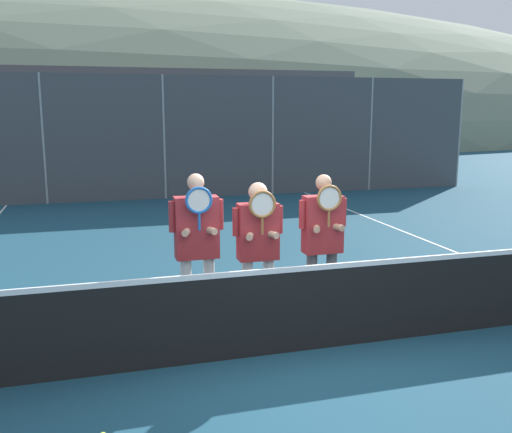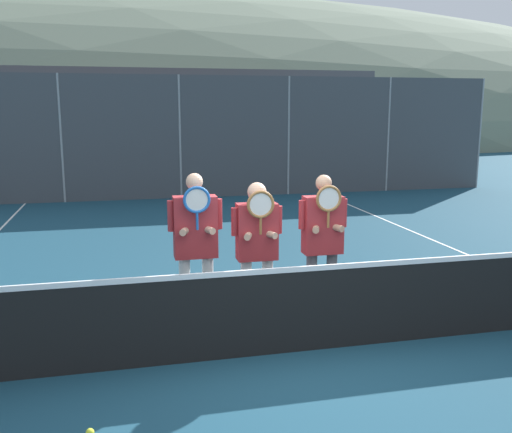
{
  "view_description": "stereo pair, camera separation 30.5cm",
  "coord_description": "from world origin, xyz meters",
  "px_view_note": "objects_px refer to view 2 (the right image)",
  "views": [
    {
      "loc": [
        -1.98,
        -5.42,
        2.58
      ],
      "look_at": [
        -0.13,
        1.04,
        1.3
      ],
      "focal_mm": 40.0,
      "sensor_mm": 36.0,
      "label": 1
    },
    {
      "loc": [
        -1.68,
        -5.49,
        2.58
      ],
      "look_at": [
        -0.13,
        1.04,
        1.3
      ],
      "focal_mm": 40.0,
      "sensor_mm": 36.0,
      "label": 2
    }
  ],
  "objects_px": {
    "car_left_of_center": "(118,157)",
    "tennis_ball_on_court": "(90,433)",
    "player_center_left": "(257,242)",
    "player_leftmost": "(196,240)",
    "player_center_right": "(323,237)",
    "car_center": "(255,157)"
  },
  "relations": [
    {
      "from": "car_left_of_center",
      "to": "tennis_ball_on_court",
      "type": "xyz_separation_m",
      "value": [
        -0.26,
        -15.69,
        -0.91
      ]
    },
    {
      "from": "player_center_left",
      "to": "player_leftmost",
      "type": "bearing_deg",
      "value": 175.6
    },
    {
      "from": "player_center_right",
      "to": "player_center_left",
      "type": "bearing_deg",
      "value": 178.34
    },
    {
      "from": "player_leftmost",
      "to": "player_center_left",
      "type": "bearing_deg",
      "value": -4.4
    },
    {
      "from": "car_left_of_center",
      "to": "player_center_right",
      "type": "bearing_deg",
      "value": -80.2
    },
    {
      "from": "car_left_of_center",
      "to": "car_center",
      "type": "height_order",
      "value": "car_left_of_center"
    },
    {
      "from": "car_center",
      "to": "tennis_ball_on_court",
      "type": "bearing_deg",
      "value": -107.85
    },
    {
      "from": "player_center_right",
      "to": "car_left_of_center",
      "type": "height_order",
      "value": "car_left_of_center"
    },
    {
      "from": "car_left_of_center",
      "to": "player_center_left",
      "type": "bearing_deg",
      "value": -83.44
    },
    {
      "from": "player_center_left",
      "to": "player_center_right",
      "type": "height_order",
      "value": "player_center_right"
    },
    {
      "from": "tennis_ball_on_court",
      "to": "car_center",
      "type": "bearing_deg",
      "value": 72.15
    },
    {
      "from": "player_center_left",
      "to": "tennis_ball_on_court",
      "type": "xyz_separation_m",
      "value": [
        -1.84,
        -1.94,
        -1.01
      ]
    },
    {
      "from": "player_center_right",
      "to": "car_left_of_center",
      "type": "xyz_separation_m",
      "value": [
        -2.38,
        13.77,
        -0.13
      ]
    },
    {
      "from": "player_center_right",
      "to": "car_left_of_center",
      "type": "distance_m",
      "value": 13.98
    },
    {
      "from": "player_leftmost",
      "to": "car_left_of_center",
      "type": "xyz_separation_m",
      "value": [
        -0.87,
        13.7,
        -0.16
      ]
    },
    {
      "from": "car_center",
      "to": "car_left_of_center",
      "type": "bearing_deg",
      "value": 179.51
    },
    {
      "from": "player_leftmost",
      "to": "player_center_right",
      "type": "relative_size",
      "value": 1.03
    },
    {
      "from": "player_leftmost",
      "to": "tennis_ball_on_court",
      "type": "xyz_separation_m",
      "value": [
        -1.13,
        -1.99,
        -1.06
      ]
    },
    {
      "from": "car_left_of_center",
      "to": "tennis_ball_on_court",
      "type": "relative_size",
      "value": 60.24
    },
    {
      "from": "player_center_left",
      "to": "car_left_of_center",
      "type": "bearing_deg",
      "value": 96.56
    },
    {
      "from": "player_leftmost",
      "to": "car_center",
      "type": "xyz_separation_m",
      "value": [
        3.91,
        13.66,
        -0.24
      ]
    },
    {
      "from": "car_center",
      "to": "tennis_ball_on_court",
      "type": "distance_m",
      "value": 16.46
    }
  ]
}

